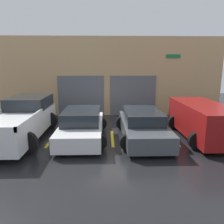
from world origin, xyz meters
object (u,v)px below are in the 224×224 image
Objects in this scene: sedan_white at (82,125)px; van_right at (203,120)px; pickup_truck at (22,120)px; sedan_side at (142,125)px.

van_right is (5.38, -0.03, 0.23)m from sedan_white.
pickup_truck is 1.14× the size of sedan_side.
van_right reaches higher than sedan_side.
van_right is at bearing -1.88° from pickup_truck.
pickup_truck reaches higher than sedan_white.
pickup_truck is 1.24× the size of sedan_white.
pickup_truck is 5.39m from sedan_side.
van_right reaches higher than sedan_white.
sedan_side is (5.38, -0.24, -0.22)m from pickup_truck.
van_right is (2.69, -0.02, 0.24)m from sedan_side.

